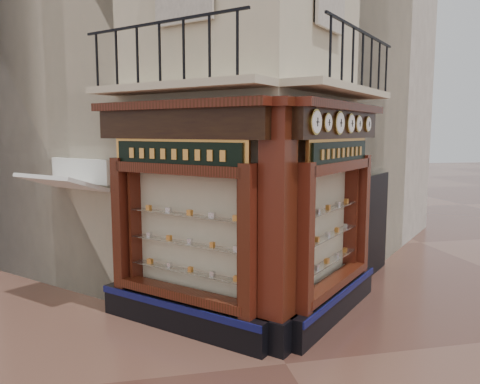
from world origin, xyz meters
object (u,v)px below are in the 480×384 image
object	(u,v)px
clock_d	(350,123)
signboard_left	(177,154)
clock_f	(368,124)
awning	(67,302)
signboard_right	(340,152)
corner_pilaster	(277,230)
clock_b	(327,122)
clock_a	(316,122)
clock_c	(339,123)
clock_e	(358,124)

from	to	relation	value
clock_d	signboard_left	xyz separation A→B (m)	(-3.14, -0.07, -0.52)
clock_f	awning	distance (m)	7.07
clock_d	signboard_right	xyz separation A→B (m)	(-0.22, -0.07, -0.52)
signboard_left	signboard_right	bearing A→B (deg)	-135.00
signboard_left	signboard_right	distance (m)	2.92
corner_pilaster	clock_d	distance (m)	2.61
clock_b	awning	xyz separation A→B (m)	(-4.51, 2.58, -3.62)
clock_f	clock_b	bearing A→B (deg)	-180.00
clock_b	clock_f	distance (m)	2.07
clock_a	clock_f	distance (m)	2.54
signboard_left	corner_pilaster	bearing A→B (deg)	-169.75
clock_c	clock_d	distance (m)	0.56
corner_pilaster	clock_d	world-z (taller)	corner_pilaster
clock_f	signboard_right	size ratio (longest dim) A/B	0.16
clock_a	clock_d	distance (m)	1.55
awning	signboard_left	xyz separation A→B (m)	(2.13, -1.87, 3.10)
clock_d	signboard_left	world-z (taller)	clock_d
corner_pilaster	signboard_right	xyz separation A→B (m)	(1.46, 1.01, 1.15)
clock_e	clock_f	size ratio (longest dim) A/B	1.04
signboard_right	clock_b	bearing A→B (deg)	-172.86
clock_a	signboard_right	size ratio (longest dim) A/B	0.20
clock_d	signboard_left	distance (m)	3.19
clock_f	clock_a	bearing A→B (deg)	-180.00
clock_d	awning	xyz separation A→B (m)	(-5.28, 1.81, -3.62)
clock_c	clock_e	distance (m)	0.99
clock_c	signboard_right	distance (m)	0.64
clock_f	signboard_right	xyz separation A→B (m)	(-0.92, -0.76, -0.52)
clock_a	signboard_right	bearing A→B (deg)	4.68
clock_e	signboard_right	size ratio (longest dim) A/B	0.16
clock_e	clock_c	bearing A→B (deg)	-180.00
clock_a	clock_d	xyz separation A→B (m)	(1.10, 1.10, 0.00)
clock_e	clock_f	world-z (taller)	clock_e
corner_pilaster	signboard_right	bearing A→B (deg)	-10.25
signboard_left	signboard_right	size ratio (longest dim) A/B	1.04
clock_b	signboard_right	xyz separation A→B (m)	(0.55, 0.70, -0.52)
clock_c	signboard_right	world-z (taller)	clock_c
clock_a	clock_c	size ratio (longest dim) A/B	0.98
awning	corner_pilaster	bearing A→B (deg)	-173.77
signboard_left	clock_a	bearing A→B (deg)	-161.78
clock_a	signboard_left	bearing A→B (deg)	108.22
clock_d	clock_f	xyz separation A→B (m)	(0.70, 0.70, -0.00)
corner_pilaster	clock_f	bearing A→B (deg)	-8.26
clock_c	awning	world-z (taller)	clock_c
clock_b	awning	world-z (taller)	clock_b
clock_d	signboard_right	size ratio (longest dim) A/B	0.18
clock_f	clock_e	bearing A→B (deg)	-180.00
corner_pilaster	signboard_left	size ratio (longest dim) A/B	1.93
clock_d	clock_c	bearing A→B (deg)	-180.00
clock_c	clock_e	xyz separation A→B (m)	(0.70, 0.70, 0.00)
corner_pilaster	clock_e	bearing A→B (deg)	-10.15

